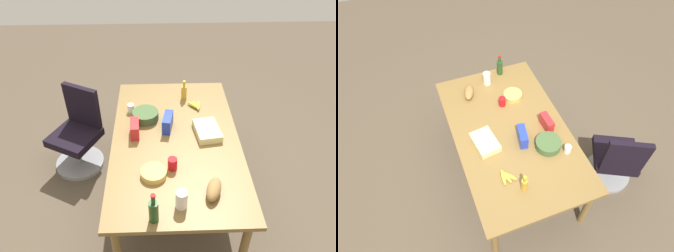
{
  "view_description": "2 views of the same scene",
  "coord_description": "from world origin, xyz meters",
  "views": [
    {
      "loc": [
        -2.32,
        0.15,
        2.79
      ],
      "look_at": [
        0.14,
        0.07,
        0.83
      ],
      "focal_mm": 34.68,
      "sensor_mm": 36.0,
      "label": 1
    },
    {
      "loc": [
        1.83,
        -0.74,
        3.38
      ],
      "look_at": [
        -0.07,
        -0.03,
        0.81
      ],
      "focal_mm": 32.46,
      "sensor_mm": 36.0,
      "label": 2
    }
  ],
  "objects": [
    {
      "name": "ground_plane",
      "position": [
        0.0,
        0.0,
        0.0
      ],
      "size": [
        10.0,
        10.0,
        0.0
      ],
      "primitive_type": "plane",
      "color": "brown"
    },
    {
      "name": "conference_table",
      "position": [
        0.0,
        0.0,
        0.72
      ],
      "size": [
        2.0,
        1.2,
        0.79
      ],
      "color": "olive",
      "rests_on": "ground"
    },
    {
      "name": "office_chair",
      "position": [
        0.54,
        1.08,
        0.37
      ],
      "size": [
        0.65,
        0.65,
        0.96
      ],
      "color": "gray",
      "rests_on": "ground"
    },
    {
      "name": "chip_bowl",
      "position": [
        -0.46,
        0.21,
        0.82
      ],
      "size": [
        0.27,
        0.27,
        0.06
      ],
      "primitive_type": "cylinder",
      "rotation": [
        0.0,
        0.0,
        0.29
      ],
      "color": "#D8B154",
      "rests_on": "conference_table"
    },
    {
      "name": "dressing_bottle",
      "position": [
        0.68,
        -0.13,
        0.88
      ],
      "size": [
        0.07,
        0.07,
        0.22
      ],
      "color": "gold",
      "rests_on": "conference_table"
    },
    {
      "name": "mayo_jar",
      "position": [
        -0.79,
        0.0,
        0.87
      ],
      "size": [
        0.09,
        0.09,
        0.16
      ],
      "primitive_type": "cylinder",
      "rotation": [
        0.0,
        0.0,
        -0.05
      ],
      "color": "white",
      "rests_on": "conference_table"
    },
    {
      "name": "chip_bag_blue",
      "position": [
        0.16,
        0.07,
        0.87
      ],
      "size": [
        0.23,
        0.12,
        0.15
      ],
      "primitive_type": "cube",
      "rotation": [
        0.0,
        0.0,
        -0.19
      ],
      "color": "#2138B1",
      "rests_on": "conference_table"
    },
    {
      "name": "red_solo_cup",
      "position": [
        -0.39,
        0.05,
        0.85
      ],
      "size": [
        0.1,
        0.1,
        0.11
      ],
      "primitive_type": "cylinder",
      "rotation": [
        0.0,
        0.0,
        -0.22
      ],
      "color": "red",
      "rests_on": "conference_table"
    },
    {
      "name": "chip_bag_red",
      "position": [
        0.07,
        0.38,
        0.86
      ],
      "size": [
        0.2,
        0.09,
        0.14
      ],
      "primitive_type": "cube",
      "rotation": [
        0.0,
        0.0,
        0.04
      ],
      "color": "red",
      "rests_on": "conference_table"
    },
    {
      "name": "sheet_cake",
      "position": [
        0.06,
        -0.3,
        0.83
      ],
      "size": [
        0.35,
        0.26,
        0.07
      ],
      "primitive_type": "cube",
      "rotation": [
        0.0,
        0.0,
        0.14
      ],
      "color": "beige",
      "rests_on": "conference_table"
    },
    {
      "name": "wine_bottle",
      "position": [
        -0.9,
        0.21,
        0.9
      ],
      "size": [
        0.09,
        0.09,
        0.27
      ],
      "color": "#23471D",
      "rests_on": "conference_table"
    },
    {
      "name": "salad_bowl",
      "position": [
        0.32,
        0.29,
        0.84
      ],
      "size": [
        0.28,
        0.28,
        0.09
      ],
      "primitive_type": "cylinder",
      "rotation": [
        0.0,
        0.0,
        -0.05
      ],
      "color": "#415D32",
      "rests_on": "conference_table"
    },
    {
      "name": "paper_cup",
      "position": [
        0.45,
        0.44,
        0.84
      ],
      "size": [
        0.07,
        0.07,
        0.09
      ],
      "primitive_type": "cylinder",
      "rotation": [
        0.0,
        0.0,
        -0.05
      ],
      "color": "white",
      "rests_on": "conference_table"
    },
    {
      "name": "bread_loaf",
      "position": [
        -0.67,
        -0.26,
        0.84
      ],
      "size": [
        0.26,
        0.18,
        0.1
      ],
      "primitive_type": "ellipsoid",
      "rotation": [
        0.0,
        0.0,
        -0.34
      ],
      "color": "olive",
      "rests_on": "conference_table"
    },
    {
      "name": "banana_bunch",
      "position": [
        0.51,
        -0.24,
        0.82
      ],
      "size": [
        0.18,
        0.15,
        0.04
      ],
      "color": "yellow",
      "rests_on": "conference_table"
    }
  ]
}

